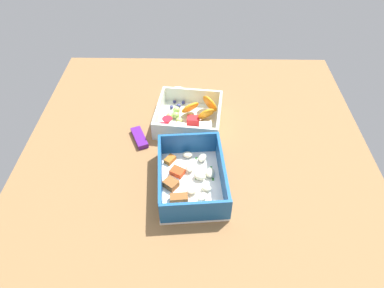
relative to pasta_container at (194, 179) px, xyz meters
The scene contains 5 objects.
table_surface 11.55cm from the pasta_container, ahead, with size 80.00×80.00×2.00cm, color brown.
pasta_container is the anchor object (origin of this frame).
fruit_bowl 20.32cm from the pasta_container, ahead, with size 16.89×17.08×5.79cm.
candy_bar 18.62cm from the pasta_container, 42.75° to the left, with size 7.00×2.40×1.20cm, color #51197A.
paper_cup_liner 32.07cm from the pasta_container, ahead, with size 3.97×3.97×1.44cm, color white.
Camera 1 is at (-57.34, 0.45, 58.43)cm, focal length 32.40 mm.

